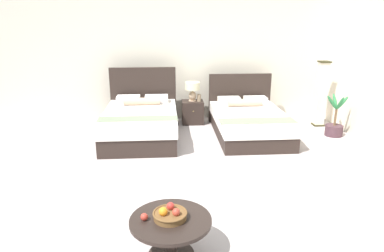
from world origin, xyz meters
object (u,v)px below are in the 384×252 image
object	(u,v)px
fruit_bowl	(170,214)
floor_lamp_corner	(321,94)
bed_near_corner	(249,121)
potted_palm	(334,126)
table_lamp	(192,89)
coffee_table	(171,229)
nightstand	(193,112)
loose_apple	(144,217)
bed_near_window	(141,122)
vase	(199,98)

from	to	relation	value
fruit_bowl	floor_lamp_corner	size ratio (longest dim) A/B	0.24
bed_near_corner	potted_palm	bearing A→B (deg)	-6.33
table_lamp	floor_lamp_corner	distance (m)	2.73
coffee_table	potted_palm	size ratio (longest dim) A/B	0.94
bed_near_corner	coffee_table	size ratio (longest dim) A/B	2.67
nightstand	loose_apple	xyz separation A→B (m)	(-0.79, -4.52, 0.20)
bed_near_window	floor_lamp_corner	size ratio (longest dim) A/B	1.53
table_lamp	coffee_table	bearing A→B (deg)	-96.85
bed_near_corner	nightstand	distance (m)	1.37
table_lamp	fruit_bowl	bearing A→B (deg)	-96.93
bed_near_corner	table_lamp	distance (m)	1.47
bed_near_corner	potted_palm	world-z (taller)	bed_near_corner
bed_near_window	table_lamp	world-z (taller)	bed_near_window
floor_lamp_corner	bed_near_window	bearing A→B (deg)	-172.21
table_lamp	fruit_bowl	xyz separation A→B (m)	(-0.55, -4.53, -0.31)
vase	coffee_table	world-z (taller)	vase
loose_apple	potted_palm	world-z (taller)	potted_palm
loose_apple	floor_lamp_corner	xyz separation A→B (m)	(3.49, 4.15, 0.24)
bed_near_window	table_lamp	size ratio (longest dim) A/B	5.13
loose_apple	bed_near_corner	bearing A→B (deg)	63.21
potted_palm	table_lamp	bearing A→B (deg)	158.22
fruit_bowl	loose_apple	xyz separation A→B (m)	(-0.24, -0.01, -0.01)
coffee_table	floor_lamp_corner	size ratio (longest dim) A/B	0.57
bed_near_window	coffee_table	distance (m)	3.67
bed_near_window	loose_apple	size ratio (longest dim) A/B	29.79
fruit_bowl	floor_lamp_corner	world-z (taller)	floor_lamp_corner
vase	loose_apple	size ratio (longest dim) A/B	2.25
potted_palm	fruit_bowl	bearing A→B (deg)	-133.53
potted_palm	bed_near_window	bearing A→B (deg)	177.21
nightstand	loose_apple	size ratio (longest dim) A/B	7.00
floor_lamp_corner	potted_palm	world-z (taller)	floor_lamp_corner
bed_near_window	bed_near_corner	size ratio (longest dim) A/B	1.00
nightstand	table_lamp	bearing A→B (deg)	90.00
bed_near_corner	floor_lamp_corner	world-z (taller)	floor_lamp_corner
floor_lamp_corner	bed_near_corner	bearing A→B (deg)	-162.73
coffee_table	bed_near_corner	bearing A→B (deg)	66.38
fruit_bowl	loose_apple	distance (m)	0.24
nightstand	floor_lamp_corner	bearing A→B (deg)	-7.74
bed_near_window	potted_palm	distance (m)	3.79
bed_near_corner	loose_apple	world-z (taller)	bed_near_corner
bed_near_corner	coffee_table	bearing A→B (deg)	-113.62
coffee_table	floor_lamp_corner	xyz separation A→B (m)	(3.24, 4.15, 0.39)
fruit_bowl	loose_apple	size ratio (longest dim) A/B	4.68
fruit_bowl	potted_palm	bearing A→B (deg)	46.47
bed_near_window	potted_palm	bearing A→B (deg)	-2.79
bed_near_corner	table_lamp	bearing A→B (deg)	139.23
nightstand	floor_lamp_corner	world-z (taller)	floor_lamp_corner
table_lamp	floor_lamp_corner	size ratio (longest dim) A/B	0.30
fruit_bowl	table_lamp	bearing A→B (deg)	83.07
table_lamp	vase	world-z (taller)	table_lamp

